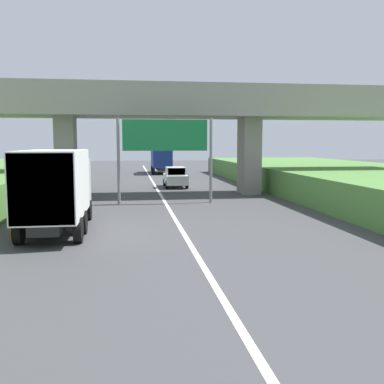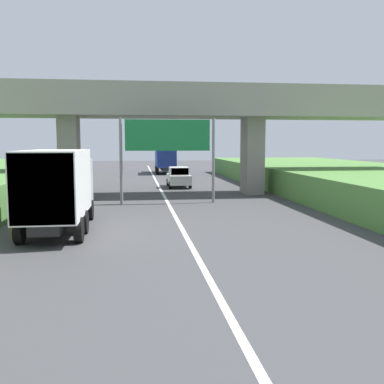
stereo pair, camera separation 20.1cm
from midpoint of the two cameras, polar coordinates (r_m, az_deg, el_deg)
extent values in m
cube|color=white|center=(24.96, -2.41, -2.27)|extent=(0.20, 98.62, 0.01)
cube|color=gray|center=(32.08, -3.58, 10.55)|extent=(40.00, 4.80, 1.10)
cube|color=gray|center=(29.98, -3.32, 12.96)|extent=(40.00, 0.36, 1.10)
cube|color=gray|center=(34.39, -3.84, 12.10)|extent=(40.00, 0.36, 1.10)
cube|color=gray|center=(32.26, -15.30, 4.40)|extent=(1.30, 2.20, 5.56)
cube|color=gray|center=(33.08, 7.92, 4.60)|extent=(1.30, 2.20, 5.56)
cylinder|color=slate|center=(27.32, -8.90, 3.93)|extent=(0.18, 0.18, 5.26)
cylinder|color=slate|center=(27.75, 2.98, 4.03)|extent=(0.18, 0.18, 5.26)
cube|color=#167238|center=(27.37, -2.93, 7.31)|extent=(5.20, 0.12, 1.90)
cube|color=white|center=(27.36, -2.93, 7.31)|extent=(4.89, 0.01, 1.67)
cube|color=black|center=(55.45, -3.38, 3.12)|extent=(1.10, 7.30, 0.36)
cube|color=#233D9E|center=(57.99, -3.57, 4.47)|extent=(2.10, 2.10, 2.10)
cube|color=#2D3842|center=(58.99, -3.63, 4.79)|extent=(1.89, 0.06, 0.90)
cube|color=#233D9E|center=(54.34, -3.32, 4.62)|extent=(2.30, 5.20, 2.60)
cube|color=navy|center=(51.76, -3.12, 4.54)|extent=(2.21, 0.04, 2.50)
cylinder|color=black|center=(57.99, -4.51, 3.07)|extent=(0.30, 0.96, 0.96)
cylinder|color=black|center=(58.12, -2.60, 3.09)|extent=(0.30, 0.96, 0.96)
cylinder|color=black|center=(52.92, -4.36, 2.77)|extent=(0.30, 0.96, 0.96)
cylinder|color=black|center=(53.07, -2.05, 2.79)|extent=(0.30, 0.96, 0.96)
cylinder|color=black|center=(54.61, -4.45, 2.87)|extent=(0.30, 0.96, 0.96)
cylinder|color=black|center=(54.75, -2.21, 2.90)|extent=(0.30, 0.96, 0.96)
cube|color=black|center=(19.73, -16.26, -2.88)|extent=(1.10, 7.30, 0.36)
cube|color=#B2B5B7|center=(22.13, -15.32, 1.33)|extent=(2.10, 2.10, 2.10)
cube|color=#2D3842|center=(23.12, -14.98, 2.29)|extent=(1.89, 0.06, 0.90)
cube|color=silver|center=(18.52, -16.91, 1.13)|extent=(2.30, 5.20, 2.60)
cube|color=#A8A8A4|center=(15.99, -18.45, 0.31)|extent=(2.21, 0.04, 2.50)
cylinder|color=black|center=(22.45, -17.66, -2.30)|extent=(0.30, 0.96, 0.96)
cylinder|color=black|center=(22.18, -12.73, -2.26)|extent=(0.30, 0.96, 0.96)
cylinder|color=black|center=(17.57, -20.97, -4.75)|extent=(0.30, 0.96, 0.96)
cylinder|color=black|center=(17.19, -14.00, -4.75)|extent=(0.30, 0.96, 0.96)
cylinder|color=black|center=(19.19, -19.78, -3.79)|extent=(0.30, 0.96, 0.96)
cylinder|color=black|center=(18.84, -13.40, -3.78)|extent=(0.30, 0.96, 0.96)
cube|color=silver|center=(37.58, -1.57, 1.68)|extent=(1.76, 4.10, 0.76)
cube|color=silver|center=(37.38, -1.55, 2.73)|extent=(1.56, 1.90, 0.64)
cube|color=#2D3842|center=(36.47, -1.41, 2.65)|extent=(1.44, 0.06, 0.54)
cylinder|color=black|center=(38.80, -2.96, 1.26)|extent=(0.22, 0.64, 0.64)
cylinder|color=black|center=(38.96, -0.55, 1.29)|extent=(0.22, 0.64, 0.64)
cylinder|color=black|center=(36.28, -2.66, 0.91)|extent=(0.22, 0.64, 0.64)
cylinder|color=black|center=(36.44, -0.09, 0.94)|extent=(0.22, 0.64, 0.64)
cylinder|color=orange|center=(18.77, -21.10, -4.16)|extent=(0.56, 0.56, 0.90)
cylinder|color=white|center=(18.75, -21.11, -3.94)|extent=(0.57, 0.57, 0.12)
cylinder|color=orange|center=(23.29, -18.70, -2.11)|extent=(0.56, 0.56, 0.90)
cylinder|color=white|center=(23.28, -18.71, -1.93)|extent=(0.57, 0.57, 0.12)
cylinder|color=orange|center=(27.84, -16.85, -0.72)|extent=(0.56, 0.56, 0.90)
cylinder|color=white|center=(27.84, -16.86, -0.57)|extent=(0.57, 0.57, 0.12)
camera|label=1|loc=(0.10, -89.63, 0.04)|focal=41.51mm
camera|label=2|loc=(0.10, 90.37, -0.04)|focal=41.51mm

